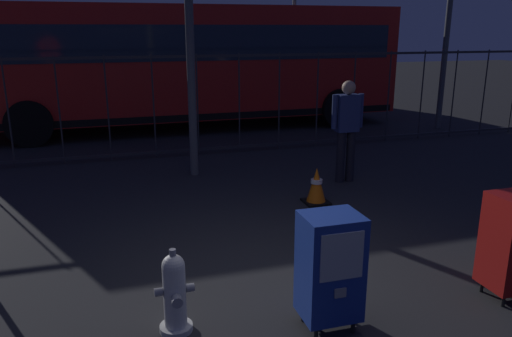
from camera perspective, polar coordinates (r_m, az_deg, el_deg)
The scene contains 8 objects.
ground_plane at distance 4.97m, azimuth 0.71°, elevation -13.97°, with size 60.00×60.00×0.00m, color #262628.
fire_hydrant at distance 4.30m, azimuth -9.29°, elevation -13.90°, with size 0.33×0.32×0.75m.
newspaper_box_primary at distance 4.24m, azimuth 8.47°, elevation -10.99°, with size 0.48×0.42×1.02m.
pedestrian at distance 8.25m, azimuth 10.36°, elevation 4.87°, with size 0.55×0.22×1.67m.
traffic_cone at distance 7.30m, azimuth 6.93°, elevation -1.98°, with size 0.36×0.36×0.53m.
fence_barrier at distance 9.95m, azimuth -9.15°, elevation 7.15°, with size 18.03×0.04×2.00m.
bus_near at distance 12.95m, azimuth -7.85°, elevation 12.22°, with size 10.52×2.86×3.00m.
bus_far at distance 17.27m, azimuth -12.08°, elevation 12.86°, with size 10.72×3.76×3.00m.
Camera 1 is at (-1.31, -4.12, 2.46)m, focal length 34.96 mm.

